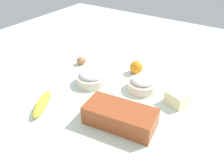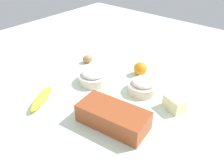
{
  "view_description": "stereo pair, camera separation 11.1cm",
  "coord_description": "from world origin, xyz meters",
  "px_view_note": "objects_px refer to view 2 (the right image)",
  "views": [
    {
      "loc": [
        -0.51,
        0.78,
        0.65
      ],
      "look_at": [
        0.0,
        0.0,
        0.04
      ],
      "focal_mm": 37.66,
      "sensor_mm": 36.0,
      "label": 1
    },
    {
      "loc": [
        -0.6,
        0.72,
        0.65
      ],
      "look_at": [
        0.0,
        0.0,
        0.04
      ],
      "focal_mm": 37.66,
      "sensor_mm": 36.0,
      "label": 2
    }
  ],
  "objects_px": {
    "banana": "(42,98)",
    "egg_near_butter": "(88,59)",
    "sugar_bowl": "(94,76)",
    "orange_fruit": "(140,69)",
    "flour_bowl": "(143,86)",
    "butter_block": "(175,103)",
    "loaf_pan": "(113,116)"
  },
  "relations": [
    {
      "from": "loaf_pan",
      "to": "egg_near_butter",
      "type": "relative_size",
      "value": 5.08
    },
    {
      "from": "loaf_pan",
      "to": "flour_bowl",
      "type": "relative_size",
      "value": 2.02
    },
    {
      "from": "butter_block",
      "to": "egg_near_butter",
      "type": "xyz_separation_m",
      "value": [
        0.59,
        -0.06,
        -0.01
      ]
    },
    {
      "from": "sugar_bowl",
      "to": "banana",
      "type": "bearing_deg",
      "value": 76.83
    },
    {
      "from": "orange_fruit",
      "to": "egg_near_butter",
      "type": "bearing_deg",
      "value": 14.88
    },
    {
      "from": "loaf_pan",
      "to": "egg_near_butter",
      "type": "bearing_deg",
      "value": -41.74
    },
    {
      "from": "sugar_bowl",
      "to": "butter_block",
      "type": "relative_size",
      "value": 1.67
    },
    {
      "from": "banana",
      "to": "egg_near_butter",
      "type": "height_order",
      "value": "egg_near_butter"
    },
    {
      "from": "loaf_pan",
      "to": "sugar_bowl",
      "type": "xyz_separation_m",
      "value": [
        0.28,
        -0.18,
        -0.01
      ]
    },
    {
      "from": "loaf_pan",
      "to": "sugar_bowl",
      "type": "bearing_deg",
      "value": -40.28
    },
    {
      "from": "banana",
      "to": "butter_block",
      "type": "relative_size",
      "value": 2.11
    },
    {
      "from": "banana",
      "to": "loaf_pan",
      "type": "bearing_deg",
      "value": -164.62
    },
    {
      "from": "sugar_bowl",
      "to": "egg_near_butter",
      "type": "bearing_deg",
      "value": -36.57
    },
    {
      "from": "butter_block",
      "to": "banana",
      "type": "bearing_deg",
      "value": 35.3
    },
    {
      "from": "orange_fruit",
      "to": "egg_near_butter",
      "type": "relative_size",
      "value": 1.21
    },
    {
      "from": "sugar_bowl",
      "to": "banana",
      "type": "xyz_separation_m",
      "value": [
        0.06,
        0.27,
        -0.01
      ]
    },
    {
      "from": "sugar_bowl",
      "to": "egg_near_butter",
      "type": "xyz_separation_m",
      "value": [
        0.18,
        -0.13,
        -0.01
      ]
    },
    {
      "from": "sugar_bowl",
      "to": "flour_bowl",
      "type": "bearing_deg",
      "value": -158.99
    },
    {
      "from": "banana",
      "to": "butter_block",
      "type": "xyz_separation_m",
      "value": [
        -0.48,
        -0.34,
        0.01
      ]
    },
    {
      "from": "sugar_bowl",
      "to": "orange_fruit",
      "type": "xyz_separation_m",
      "value": [
        -0.14,
        -0.21,
        0.0
      ]
    },
    {
      "from": "loaf_pan",
      "to": "banana",
      "type": "distance_m",
      "value": 0.35
    },
    {
      "from": "flour_bowl",
      "to": "egg_near_butter",
      "type": "distance_m",
      "value": 0.42
    },
    {
      "from": "loaf_pan",
      "to": "egg_near_butter",
      "type": "xyz_separation_m",
      "value": [
        0.45,
        -0.31,
        -0.02
      ]
    },
    {
      "from": "banana",
      "to": "egg_near_butter",
      "type": "xyz_separation_m",
      "value": [
        0.11,
        -0.4,
        0.0
      ]
    },
    {
      "from": "loaf_pan",
      "to": "banana",
      "type": "bearing_deg",
      "value": 8.01
    },
    {
      "from": "orange_fruit",
      "to": "banana",
      "type": "bearing_deg",
      "value": 67.65
    },
    {
      "from": "banana",
      "to": "butter_block",
      "type": "distance_m",
      "value": 0.59
    },
    {
      "from": "butter_block",
      "to": "egg_near_butter",
      "type": "relative_size",
      "value": 1.55
    },
    {
      "from": "banana",
      "to": "orange_fruit",
      "type": "bearing_deg",
      "value": -112.35
    },
    {
      "from": "sugar_bowl",
      "to": "orange_fruit",
      "type": "relative_size",
      "value": 2.14
    },
    {
      "from": "flour_bowl",
      "to": "butter_block",
      "type": "height_order",
      "value": "flour_bowl"
    },
    {
      "from": "egg_near_butter",
      "to": "orange_fruit",
      "type": "bearing_deg",
      "value": -165.12
    }
  ]
}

